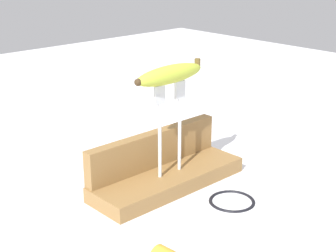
{
  "coord_description": "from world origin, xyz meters",
  "views": [
    {
      "loc": [
        -0.65,
        -0.7,
        0.47
      ],
      "look_at": [
        0.0,
        0.0,
        0.13
      ],
      "focal_mm": 55.07,
      "sensor_mm": 36.0,
      "label": 1
    }
  ],
  "objects": [
    {
      "name": "wooden_board",
      "position": [
        0.0,
        0.0,
        0.02
      ],
      "size": [
        0.34,
        0.11,
        0.03
      ],
      "primitive_type": "cube",
      "color": "olive",
      "rests_on": "ground"
    },
    {
      "name": "board_backstop",
      "position": [
        0.0,
        0.04,
        0.07
      ],
      "size": [
        0.33,
        0.02,
        0.07
      ],
      "primitive_type": "cube",
      "color": "olive",
      "rests_on": "wooden_board"
    },
    {
      "name": "wire_coil",
      "position": [
        0.04,
        -0.14,
        0.0
      ],
      "size": [
        0.09,
        0.09,
        0.01
      ],
      "primitive_type": "torus",
      "color": "black",
      "rests_on": "ground"
    },
    {
      "name": "banana_raised_center",
      "position": [
        -0.0,
        -0.01,
        0.24
      ],
      "size": [
        0.18,
        0.05,
        0.04
      ],
      "color": "#B2C138",
      "rests_on": "fork_stand_center"
    },
    {
      "name": "ground_plane",
      "position": [
        0.0,
        0.0,
        0.0
      ],
      "size": [
        3.0,
        3.0,
        0.0
      ],
      "primitive_type": "plane",
      "color": "silver"
    },
    {
      "name": "fork_stand_center",
      "position": [
        0.0,
        -0.01,
        0.14
      ],
      "size": [
        0.08,
        0.01,
        0.19
      ],
      "color": "silver",
      "rests_on": "wooden_board"
    }
  ]
}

